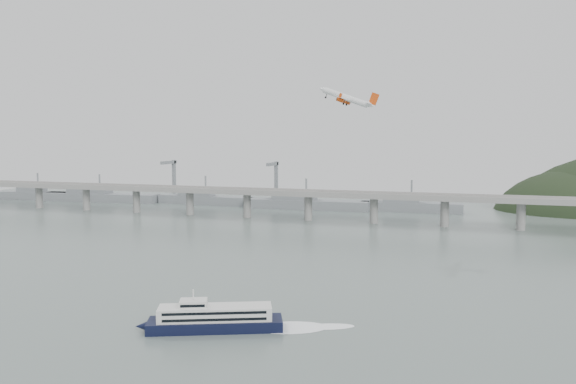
% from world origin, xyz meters
% --- Properties ---
extents(ground, '(900.00, 900.00, 0.00)m').
position_xyz_m(ground, '(0.00, 0.00, 0.00)').
color(ground, slate).
rests_on(ground, ground).
extents(bridge, '(800.00, 22.00, 23.90)m').
position_xyz_m(bridge, '(-1.15, 200.00, 17.65)').
color(bridge, gray).
rests_on(bridge, ground).
extents(distant_fleet, '(453.00, 60.90, 40.00)m').
position_xyz_m(distant_fleet, '(-155.36, 265.08, 6.22)').
color(distant_fleet, slate).
rests_on(distant_fleet, ground).
extents(ferry, '(68.80, 33.43, 13.65)m').
position_xyz_m(ferry, '(6.65, -44.50, 3.70)').
color(ferry, black).
rests_on(ferry, ground).
extents(airliner, '(35.99, 32.83, 14.63)m').
position_xyz_m(airliner, '(19.32, 102.63, 84.59)').
color(airliner, white).
rests_on(airliner, ground).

